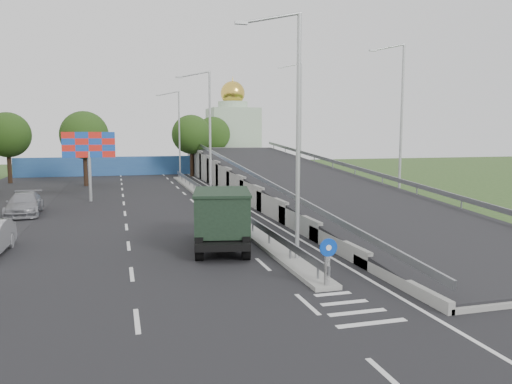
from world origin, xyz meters
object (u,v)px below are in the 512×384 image
object	(u,v)px
dump_truck	(222,215)
parked_car_d	(24,204)
lamp_post_mid	(208,128)
lamp_post_far	(178,129)
lamp_post_near	(294,124)
sign_bollard	(327,262)
church	(233,133)
billboard	(89,149)

from	to	relation	value
dump_truck	parked_car_d	xyz separation A→B (m)	(-10.76, 12.62, -0.82)
lamp_post_mid	lamp_post_far	distance (m)	20.00
lamp_post_mid	parked_car_d	world-z (taller)	lamp_post_mid
lamp_post_near	dump_truck	bearing A→B (deg)	121.61
sign_bollard	lamp_post_near	size ratio (longest dim) A/B	0.17
lamp_post_mid	parked_car_d	xyz separation A→B (m)	(-13.04, -3.68, -5.06)
lamp_post_near	dump_truck	size ratio (longest dim) A/B	1.50
sign_bollard	lamp_post_mid	size ratio (longest dim) A/B	0.17
lamp_post_mid	dump_truck	world-z (taller)	lamp_post_mid
parked_car_d	church	bearing A→B (deg)	56.42
sign_bollard	church	size ratio (longest dim) A/B	0.12
lamp_post_near	parked_car_d	distance (m)	21.49
lamp_post_mid	church	distance (m)	35.41
billboard	dump_truck	size ratio (longest dim) A/B	0.82
sign_bollard	dump_truck	distance (m)	7.84
billboard	parked_car_d	world-z (taller)	billboard
lamp_post_far	dump_truck	xyz separation A→B (m)	(-2.27, -36.31, -4.25)
dump_truck	lamp_post_near	bearing A→B (deg)	-47.38
dump_truck	parked_car_d	distance (m)	16.61
lamp_post_far	dump_truck	size ratio (longest dim) A/B	1.50
sign_bollard	lamp_post_mid	world-z (taller)	lamp_post_mid
billboard	sign_bollard	bearing A→B (deg)	-70.79
lamp_post_near	lamp_post_far	size ratio (longest dim) A/B	1.00
lamp_post_mid	church	xyz separation A→B (m)	(9.89, 34.00, -0.50)
lamp_post_near	church	distance (m)	54.90
church	billboard	xyz separation A→B (m)	(-19.00, -32.00, -1.12)
sign_bollard	church	distance (m)	58.84
billboard	dump_truck	bearing A→B (deg)	-69.52
church	dump_truck	xyz separation A→B (m)	(-12.16, -50.31, -3.75)
church	dump_truck	size ratio (longest dim) A/B	2.05
lamp_post_far	dump_truck	world-z (taller)	lamp_post_far
lamp_post_mid	dump_truck	bearing A→B (deg)	-97.94
sign_bollard	lamp_post_near	xyz separation A→B (m)	(0.11, 3.83, 4.77)
lamp_post_mid	parked_car_d	bearing A→B (deg)	-164.22
parked_car_d	lamp_post_near	bearing A→B (deg)	-53.63
dump_truck	billboard	bearing A→B (deg)	121.48
billboard	dump_truck	world-z (taller)	billboard
sign_bollard	parked_car_d	size ratio (longest dim) A/B	0.32
lamp_post_near	dump_truck	xyz separation A→B (m)	(-2.27, 3.69, -4.25)
billboard	dump_truck	distance (m)	19.72
lamp_post_far	parked_car_d	world-z (taller)	lamp_post_far
lamp_post_mid	billboard	world-z (taller)	lamp_post_mid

